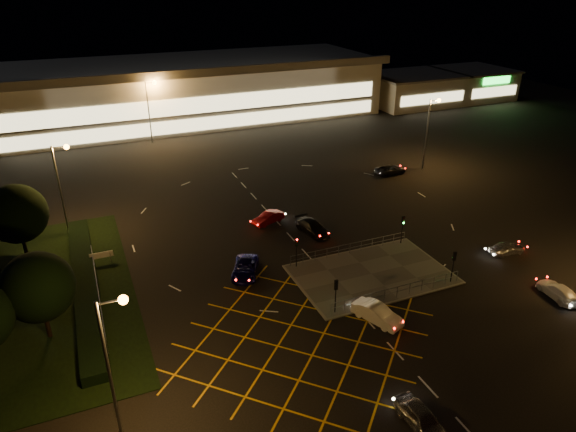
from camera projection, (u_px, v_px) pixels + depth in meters
name	position (u px, v px, depth m)	size (l,w,h in m)	color
ground	(343.00, 269.00, 49.40)	(180.00, 180.00, 0.00)	black
pedestrian_island	(371.00, 274.00, 48.42)	(14.00, 9.00, 0.12)	#4C4944
grass_verge	(25.00, 301.00, 44.50)	(18.00, 30.00, 0.08)	black
hedge	(85.00, 284.00, 46.06)	(2.00, 26.00, 1.00)	black
supermarket	(190.00, 89.00, 98.51)	(72.00, 26.50, 10.50)	beige
retail_unit_a	(413.00, 89.00, 109.00)	(18.80, 14.80, 6.35)	beige
retail_unit_b	(472.00, 83.00, 114.62)	(14.80, 14.80, 6.35)	beige
streetlight_sw	(113.00, 350.00, 29.01)	(1.78, 0.56, 10.03)	slate
streetlight_nw	(62.00, 177.00, 53.20)	(1.78, 0.56, 10.03)	slate
streetlight_ne	(430.00, 124.00, 71.76)	(1.78, 0.56, 10.03)	slate
streetlight_far_left	(151.00, 103.00, 83.02)	(1.78, 0.56, 10.03)	slate
streetlight_far_right	(359.00, 82.00, 98.77)	(1.78, 0.56, 10.03)	slate
signal_sw	(336.00, 290.00, 42.00)	(0.28, 0.30, 3.15)	black
signal_se	(454.00, 260.00, 46.22)	(0.28, 0.30, 3.15)	black
signal_nw	(296.00, 246.00, 48.62)	(0.28, 0.30, 3.15)	black
signal_ne	(403.00, 224.00, 52.85)	(0.28, 0.30, 3.15)	black
tree_c	(17.00, 214.00, 49.01)	(5.76, 5.76, 7.84)	black
tree_e	(38.00, 287.00, 38.23)	(5.40, 5.40, 7.35)	black
car_near_silver	(421.00, 418.00, 32.06)	(1.64, 4.08, 1.39)	#9EA0A5
car_queue_white	(377.00, 313.00, 41.79)	(1.53, 4.38, 1.44)	white
car_left_blue	(245.00, 268.00, 48.23)	(2.21, 4.80, 1.33)	#0F0D51
car_far_dkgrey	(313.00, 227.00, 55.86)	(1.93, 4.75, 1.38)	black
car_right_silver	(506.00, 248.00, 51.77)	(1.52, 3.78, 1.29)	#B9BAC0
car_circ_red	(268.00, 218.00, 58.09)	(1.36, 3.90, 1.28)	maroon
car_east_grey	(390.00, 170.00, 72.18)	(2.08, 4.51, 1.25)	black
car_approach_white	(558.00, 291.00, 44.87)	(1.72, 4.24, 1.23)	white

